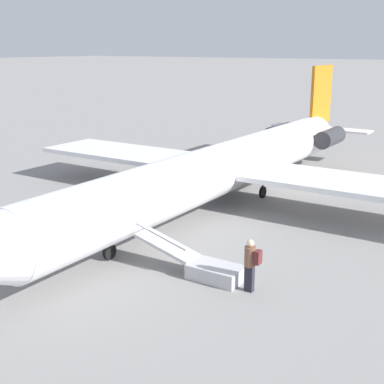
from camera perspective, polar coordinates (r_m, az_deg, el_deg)
ground_plane at (r=26.14m, az=3.02°, el=-1.51°), size 600.00×600.00×0.00m
airplane_main at (r=26.43m, az=4.07°, el=2.90°), size 30.62×23.31×6.33m
boarding_stairs at (r=18.19m, az=1.46°, el=-7.97°), size 1.13×4.03×1.61m
passenger at (r=17.02m, az=6.30°, el=-7.42°), size 0.36×0.54×1.74m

